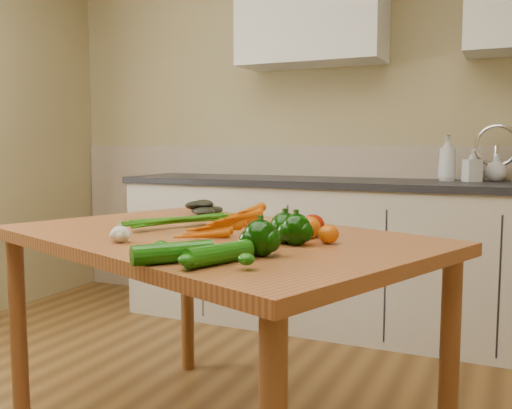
{
  "coord_description": "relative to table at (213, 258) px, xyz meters",
  "views": [
    {
      "loc": [
        1.1,
        -1.1,
        1.1
      ],
      "look_at": [
        0.19,
        0.86,
        0.88
      ],
      "focal_mm": 40.0,
      "sensor_mm": 36.0,
      "label": 1
    }
  ],
  "objects": [
    {
      "name": "pepper_a",
      "position": [
        0.3,
        -0.08,
        0.14
      ],
      "size": [
        0.1,
        0.1,
        0.1
      ],
      "primitive_type": "sphere",
      "color": "black",
      "rests_on": "table"
    },
    {
      "name": "pepper_b",
      "position": [
        0.34,
        -0.09,
        0.14
      ],
      "size": [
        0.1,
        0.1,
        0.1
      ],
      "primitive_type": "sphere",
      "color": "black",
      "rests_on": "table"
    },
    {
      "name": "carrot_bunch",
      "position": [
        -0.01,
        0.01,
        0.13
      ],
      "size": [
        0.33,
        0.29,
        0.07
      ],
      "primitive_type": null,
      "rotation": [
        0.0,
        0.0,
        -0.35
      ],
      "color": "#D95F05",
      "rests_on": "table"
    },
    {
      "name": "zucchini_a",
      "position": [
        0.26,
        -0.44,
        0.11
      ],
      "size": [
        0.12,
        0.21,
        0.05
      ],
      "primitive_type": "cylinder",
      "rotation": [
        1.57,
        0.0,
        -0.36
      ],
      "color": "#0E4B08",
      "rests_on": "table"
    },
    {
      "name": "pepper_c",
      "position": [
        0.32,
        -0.3,
        0.14
      ],
      "size": [
        0.1,
        0.1,
        0.1
      ],
      "primitive_type": "sphere",
      "color": "black",
      "rests_on": "table"
    },
    {
      "name": "soap_bottle_a",
      "position": [
        0.59,
        1.67,
        0.32
      ],
      "size": [
        0.1,
        0.1,
        0.26
      ],
      "primitive_type": "imported",
      "rotation": [
        0.0,
        0.0,
        0.01
      ],
      "color": "silver",
      "rests_on": "counter_run"
    },
    {
      "name": "soap_bottle_b",
      "position": [
        0.72,
        1.65,
        0.29
      ],
      "size": [
        0.12,
        0.12,
        0.18
      ],
      "primitive_type": "imported",
      "rotation": [
        0.0,
        0.0,
        2.13
      ],
      "color": "silver",
      "rests_on": "counter_run"
    },
    {
      "name": "counter_run",
      "position": [
        0.07,
        1.58,
        -0.25
      ],
      "size": [
        2.84,
        0.64,
        1.14
      ],
      "color": "#C0B5A0",
      "rests_on": "ground"
    },
    {
      "name": "soap_bottle_c",
      "position": [
        0.84,
        1.75,
        0.27
      ],
      "size": [
        0.17,
        0.17,
        0.16
      ],
      "primitive_type": "imported",
      "rotation": [
        0.0,
        0.0,
        5.35
      ],
      "color": "silver",
      "rests_on": "counter_run"
    },
    {
      "name": "tomato_a",
      "position": [
        0.33,
        0.1,
        0.12
      ],
      "size": [
        0.08,
        0.08,
        0.07
      ],
      "primitive_type": "ellipsoid",
      "color": "#8F1202",
      "rests_on": "table"
    },
    {
      "name": "table",
      "position": [
        0.0,
        0.0,
        0.0
      ],
      "size": [
        1.72,
        1.41,
        0.8
      ],
      "rotation": [
        0.0,
        0.0,
        -0.35
      ],
      "color": "#A55C2F",
      "rests_on": "ground"
    },
    {
      "name": "zucchini_b",
      "position": [
        0.15,
        -0.48,
        0.12
      ],
      "size": [
        0.18,
        0.2,
        0.05
      ],
      "primitive_type": "cylinder",
      "rotation": [
        1.57,
        0.0,
        -0.69
      ],
      "color": "#0E4B08",
      "rests_on": "table"
    },
    {
      "name": "tomato_c",
      "position": [
        0.43,
        -0.03,
        0.12
      ],
      "size": [
        0.06,
        0.06,
        0.06
      ],
      "primitive_type": "ellipsoid",
      "color": "#C24F04",
      "rests_on": "table"
    },
    {
      "name": "leafy_greens",
      "position": [
        -0.26,
        0.44,
        0.14
      ],
      "size": [
        0.21,
        0.19,
        0.11
      ],
      "primitive_type": null,
      "color": "black",
      "rests_on": "table"
    },
    {
      "name": "tomato_b",
      "position": [
        0.34,
        0.05,
        0.12
      ],
      "size": [
        0.08,
        0.08,
        0.07
      ],
      "primitive_type": "ellipsoid",
      "color": "#C24F04",
      "rests_on": "table"
    },
    {
      "name": "room",
      "position": [
        -0.14,
        -0.44,
        0.54
      ],
      "size": [
        4.04,
        5.04,
        2.64
      ],
      "color": "brown",
      "rests_on": "ground"
    },
    {
      "name": "garlic_bulb",
      "position": [
        -0.18,
        -0.28,
        0.11
      ],
      "size": [
        0.06,
        0.06,
        0.05
      ],
      "primitive_type": "ellipsoid",
      "color": "beige",
      "rests_on": "table"
    }
  ]
}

